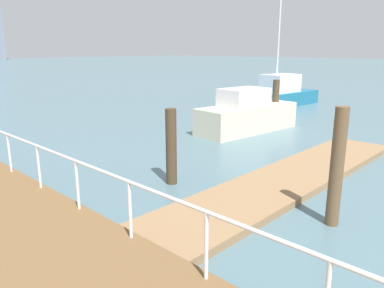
# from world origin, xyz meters

# --- Properties ---
(ground_plane) EXTENTS (300.00, 300.00, 0.00)m
(ground_plane) POSITION_xyz_m (0.00, 20.00, 0.00)
(ground_plane) COLOR slate
(floating_dock) EXTENTS (11.41, 2.00, 0.18)m
(floating_dock) POSITION_xyz_m (2.21, 9.63, 0.09)
(floating_dock) COLOR #93704C
(floating_dock) RESTS_ON ground_plane
(boardwalk_railing) EXTENTS (0.06, 30.35, 1.08)m
(boardwalk_railing) POSITION_xyz_m (-3.15, 10.57, 1.25)
(boardwalk_railing) COLOR white
(boardwalk_railing) RESTS_ON boardwalk
(dock_piling_0) EXTENTS (0.30, 0.30, 2.12)m
(dock_piling_0) POSITION_xyz_m (-0.01, 11.97, 1.06)
(dock_piling_0) COLOR #473826
(dock_piling_0) RESTS_ON ground_plane
(dock_piling_1) EXTENTS (0.32, 0.32, 2.24)m
(dock_piling_1) POSITION_xyz_m (9.05, 14.24, 1.12)
(dock_piling_1) COLOR #473826
(dock_piling_1) RESTS_ON ground_plane
(dock_piling_2) EXTENTS (0.28, 0.28, 2.55)m
(dock_piling_2) POSITION_xyz_m (0.62, 7.64, 1.28)
(dock_piling_2) COLOR brown
(dock_piling_2) RESTS_ON ground_plane
(moored_boat_0) EXTENTS (7.21, 2.69, 9.17)m
(moored_boat_0) POSITION_xyz_m (14.92, 17.71, 0.75)
(moored_boat_0) COLOR #1E6B8C
(moored_boat_0) RESTS_ON ground_plane
(moored_boat_2) EXTENTS (5.26, 2.21, 1.97)m
(moored_boat_2) POSITION_xyz_m (7.06, 14.50, 0.77)
(moored_boat_2) COLOR beige
(moored_boat_2) RESTS_ON ground_plane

